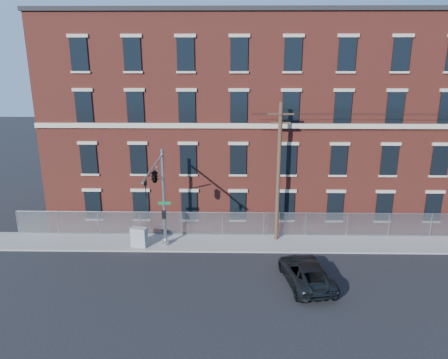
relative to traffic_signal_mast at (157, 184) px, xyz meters
The scene contains 8 objects.
ground 8.35m from the traffic_signal_mast, 19.98° to the right, with size 140.00×140.00×0.00m, color black.
sidewalk 18.98m from the traffic_signal_mast, ahead, with size 65.00×3.00×0.12m, color gray.
mill_building 21.67m from the traffic_signal_mast, 33.14° to the left, with size 55.30×14.32×16.30m.
chain_link_fence 18.97m from the traffic_signal_mast, 12.89° to the left, with size 59.06×0.06×1.85m.
traffic_signal_mast is the anchor object (origin of this frame).
utility_pole_near 8.70m from the traffic_signal_mast, 23.14° to the left, with size 1.80×0.28×10.00m.
pickup_truck 10.60m from the traffic_signal_mast, 16.07° to the right, with size 2.38×5.17×1.44m, color black.
utility_cabinet 5.32m from the traffic_signal_mast, 131.99° to the left, with size 1.12×0.56×1.40m, color gray.
Camera 1 is at (-1.34, -23.12, 13.16)m, focal length 33.90 mm.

